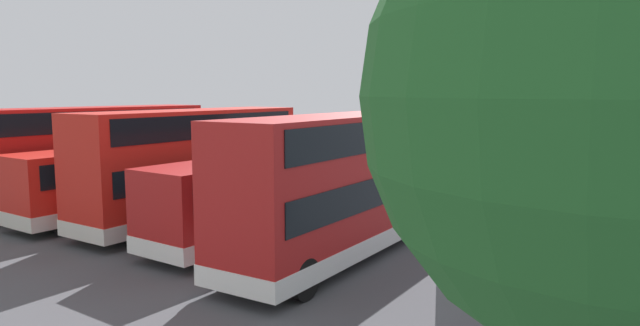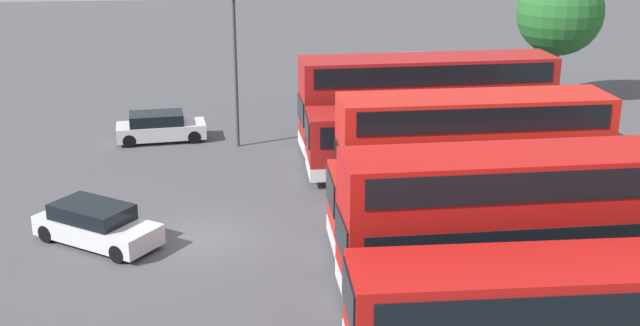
{
  "view_description": "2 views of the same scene",
  "coord_description": "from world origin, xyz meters",
  "px_view_note": "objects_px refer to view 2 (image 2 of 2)",
  "views": [
    {
      "loc": [
        -18.56,
        26.04,
        5.27
      ],
      "look_at": [
        -2.54,
        2.53,
        1.68
      ],
      "focal_mm": 31.85,
      "sensor_mm": 36.0,
      "label": 1
    },
    {
      "loc": [
        26.23,
        1.3,
        11.55
      ],
      "look_at": [
        -2.29,
        4.52,
        1.9
      ],
      "focal_mm": 44.55,
      "sensor_mm": 36.0,
      "label": 2
    }
  ],
  "objects_px": {
    "bus_double_decker_fifth": "(532,219)",
    "car_hatchback_silver": "(160,127)",
    "bus_double_decker_near_end": "(426,101)",
    "car_small_green": "(96,225)",
    "bus_single_deck_fourth": "(495,202)",
    "bus_double_decker_third": "(472,150)",
    "lamp_post_tall": "(235,58)",
    "bus_single_deck_second": "(436,141)",
    "box_truck_blue": "(435,82)",
    "bus_single_deck_sixth": "(557,309)"
  },
  "relations": [
    {
      "from": "bus_double_decker_fifth",
      "to": "car_hatchback_silver",
      "type": "relative_size",
      "value": 2.56
    },
    {
      "from": "bus_double_decker_near_end",
      "to": "car_small_green",
      "type": "distance_m",
      "value": 16.75
    },
    {
      "from": "bus_single_deck_fourth",
      "to": "car_small_green",
      "type": "relative_size",
      "value": 2.41
    },
    {
      "from": "bus_double_decker_third",
      "to": "bus_double_decker_fifth",
      "type": "bearing_deg",
      "value": -2.06
    },
    {
      "from": "bus_double_decker_fifth",
      "to": "lamp_post_tall",
      "type": "xyz_separation_m",
      "value": [
        -16.2,
        -8.53,
        1.9
      ]
    },
    {
      "from": "bus_double_decker_third",
      "to": "car_hatchback_silver",
      "type": "relative_size",
      "value": 2.29
    },
    {
      "from": "bus_single_deck_second",
      "to": "box_truck_blue",
      "type": "xyz_separation_m",
      "value": [
        -10.7,
        2.68,
        0.08
      ]
    },
    {
      "from": "bus_single_deck_sixth",
      "to": "bus_double_decker_fifth",
      "type": "bearing_deg",
      "value": 169.3
    },
    {
      "from": "bus_single_deck_second",
      "to": "car_small_green",
      "type": "height_order",
      "value": "bus_single_deck_second"
    },
    {
      "from": "bus_single_deck_second",
      "to": "lamp_post_tall",
      "type": "bearing_deg",
      "value": -122.69
    },
    {
      "from": "bus_double_decker_fifth",
      "to": "bus_single_deck_sixth",
      "type": "xyz_separation_m",
      "value": [
        3.88,
        -0.73,
        -0.83
      ]
    },
    {
      "from": "bus_single_deck_fourth",
      "to": "lamp_post_tall",
      "type": "relative_size",
      "value": 1.55
    },
    {
      "from": "box_truck_blue",
      "to": "car_small_green",
      "type": "bearing_deg",
      "value": -44.86
    },
    {
      "from": "bus_double_decker_third",
      "to": "box_truck_blue",
      "type": "height_order",
      "value": "bus_double_decker_third"
    },
    {
      "from": "bus_single_deck_second",
      "to": "bus_single_deck_sixth",
      "type": "height_order",
      "value": "same"
    },
    {
      "from": "bus_single_deck_sixth",
      "to": "car_small_green",
      "type": "xyz_separation_m",
      "value": [
        -9.13,
        -12.88,
        -0.92
      ]
    },
    {
      "from": "bus_double_decker_fifth",
      "to": "bus_single_deck_fourth",
      "type": "bearing_deg",
      "value": 178.48
    },
    {
      "from": "bus_double_decker_third",
      "to": "car_small_green",
      "type": "relative_size",
      "value": 2.17
    },
    {
      "from": "bus_single_deck_sixth",
      "to": "car_hatchback_silver",
      "type": "distance_m",
      "value": 24.37
    },
    {
      "from": "bus_single_deck_second",
      "to": "bus_double_decker_third",
      "type": "relative_size",
      "value": 1.08
    },
    {
      "from": "bus_double_decker_near_end",
      "to": "bus_single_deck_second",
      "type": "xyz_separation_m",
      "value": [
        3.59,
        -0.43,
        -0.83
      ]
    },
    {
      "from": "bus_single_deck_second",
      "to": "bus_single_deck_fourth",
      "type": "distance_m",
      "value": 7.32
    },
    {
      "from": "bus_double_decker_fifth",
      "to": "bus_single_deck_second",
      "type": "bearing_deg",
      "value": -179.35
    },
    {
      "from": "bus_double_decker_third",
      "to": "bus_double_decker_near_end",
      "type": "bearing_deg",
      "value": 179.53
    },
    {
      "from": "car_small_green",
      "to": "box_truck_blue",
      "type": "bearing_deg",
      "value": 135.14
    },
    {
      "from": "box_truck_blue",
      "to": "car_hatchback_silver",
      "type": "height_order",
      "value": "box_truck_blue"
    },
    {
      "from": "bus_single_deck_sixth",
      "to": "car_hatchback_silver",
      "type": "xyz_separation_m",
      "value": [
        -21.4,
        -11.63,
        -0.92
      ]
    },
    {
      "from": "box_truck_blue",
      "to": "lamp_post_tall",
      "type": "height_order",
      "value": "lamp_post_tall"
    },
    {
      "from": "bus_single_deck_second",
      "to": "car_hatchback_silver",
      "type": "distance_m",
      "value": 13.99
    },
    {
      "from": "bus_single_deck_fourth",
      "to": "car_hatchback_silver",
      "type": "xyz_separation_m",
      "value": [
        -14.04,
        -12.45,
        -0.92
      ]
    },
    {
      "from": "bus_single_deck_fourth",
      "to": "lamp_post_tall",
      "type": "bearing_deg",
      "value": -145.85
    },
    {
      "from": "bus_single_deck_fourth",
      "to": "car_small_green",
      "type": "bearing_deg",
      "value": -97.36
    },
    {
      "from": "bus_single_deck_fourth",
      "to": "box_truck_blue",
      "type": "height_order",
      "value": "box_truck_blue"
    },
    {
      "from": "bus_double_decker_fifth",
      "to": "box_truck_blue",
      "type": "height_order",
      "value": "bus_double_decker_fifth"
    },
    {
      "from": "bus_double_decker_fifth",
      "to": "car_small_green",
      "type": "height_order",
      "value": "bus_double_decker_fifth"
    },
    {
      "from": "lamp_post_tall",
      "to": "bus_double_decker_near_end",
      "type": "bearing_deg",
      "value": 78.47
    },
    {
      "from": "bus_double_decker_near_end",
      "to": "box_truck_blue",
      "type": "height_order",
      "value": "bus_double_decker_near_end"
    },
    {
      "from": "box_truck_blue",
      "to": "lamp_post_tall",
      "type": "bearing_deg",
      "value": -64.45
    },
    {
      "from": "bus_double_decker_third",
      "to": "bus_single_deck_sixth",
      "type": "height_order",
      "value": "bus_double_decker_third"
    },
    {
      "from": "bus_single_deck_fourth",
      "to": "bus_single_deck_sixth",
      "type": "distance_m",
      "value": 7.41
    },
    {
      "from": "bus_single_deck_fourth",
      "to": "lamp_post_tall",
      "type": "distance_m",
      "value": 15.61
    },
    {
      "from": "bus_single_deck_second",
      "to": "bus_single_deck_fourth",
      "type": "xyz_separation_m",
      "value": [
        7.32,
        0.22,
        0.0
      ]
    },
    {
      "from": "car_hatchback_silver",
      "to": "lamp_post_tall",
      "type": "xyz_separation_m",
      "value": [
        1.32,
        3.83,
        3.65
      ]
    },
    {
      "from": "bus_double_decker_fifth",
      "to": "car_hatchback_silver",
      "type": "bearing_deg",
      "value": -144.79
    },
    {
      "from": "box_truck_blue",
      "to": "lamp_post_tall",
      "type": "distance_m",
      "value": 12.57
    },
    {
      "from": "box_truck_blue",
      "to": "bus_single_deck_second",
      "type": "bearing_deg",
      "value": -14.05
    },
    {
      "from": "box_truck_blue",
      "to": "car_hatchback_silver",
      "type": "bearing_deg",
      "value": -75.06
    },
    {
      "from": "lamp_post_tall",
      "to": "bus_double_decker_third",
      "type": "bearing_deg",
      "value": 43.23
    },
    {
      "from": "car_small_green",
      "to": "lamp_post_tall",
      "type": "height_order",
      "value": "lamp_post_tall"
    },
    {
      "from": "bus_single_deck_fourth",
      "to": "lamp_post_tall",
      "type": "height_order",
      "value": "lamp_post_tall"
    }
  ]
}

